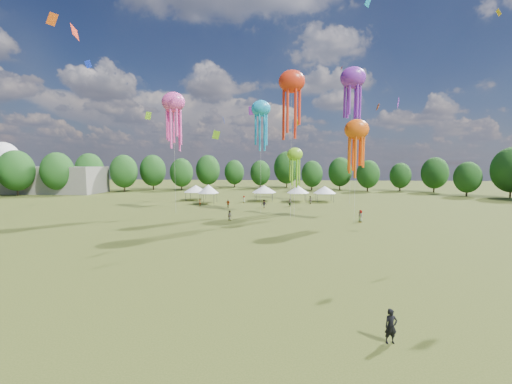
{
  "coord_description": "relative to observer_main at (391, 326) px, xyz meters",
  "views": [
    {
      "loc": [
        3.06,
        -18.44,
        9.08
      ],
      "look_at": [
        0.32,
        15.0,
        6.0
      ],
      "focal_mm": 22.08,
      "sensor_mm": 36.0,
      "label": 1
    }
  ],
  "objects": [
    {
      "name": "observer_main",
      "position": [
        0.0,
        0.0,
        0.0
      ],
      "size": [
        0.7,
        0.52,
        1.76
      ],
      "primitive_type": "imported",
      "rotation": [
        0.0,
        0.0,
        0.17
      ],
      "color": "black",
      "rests_on": "ground"
    },
    {
      "name": "spectators_far",
      "position": [
        -5.86,
        47.77,
        -0.02
      ],
      "size": [
        30.11,
        23.14,
        1.88
      ],
      "color": "gray",
      "rests_on": "ground"
    },
    {
      "name": "radome",
      "position": [
        -96.61,
        80.77,
        9.1
      ],
      "size": [
        9.0,
        9.0,
        16.0
      ],
      "color": "white",
      "rests_on": "ground"
    },
    {
      "name": "hangar",
      "position": [
        -80.61,
        74.77,
        3.12
      ],
      "size": [
        40.0,
        12.0,
        8.0
      ],
      "primitive_type": "cube",
      "color": "gray",
      "rests_on": "ground"
    },
    {
      "name": "small_kites",
      "position": [
        -10.03,
        45.56,
        29.51
      ],
      "size": [
        67.76,
        59.69,
        42.26
      ],
      "color": "#1AA4E4",
      "rests_on": "ground"
    },
    {
      "name": "ground",
      "position": [
        -8.61,
        2.77,
        -0.88
      ],
      "size": [
        300.0,
        300.0,
        0.0
      ],
      "primitive_type": "plane",
      "color": "#384416",
      "rests_on": "ground"
    },
    {
      "name": "festival_tents",
      "position": [
        -11.34,
        58.58,
        2.08
      ],
      "size": [
        36.78,
        11.29,
        4.29
      ],
      "color": "#47474C",
      "rests_on": "ground"
    },
    {
      "name": "treeline",
      "position": [
        -12.48,
        65.28,
        5.66
      ],
      "size": [
        201.57,
        95.24,
        13.43
      ],
      "color": "#38281C",
      "rests_on": "ground"
    },
    {
      "name": "spectator_near",
      "position": [
        -13.73,
        33.1,
        -0.08
      ],
      "size": [
        0.99,
        0.97,
        1.6
      ],
      "primitive_type": "imported",
      "rotation": [
        0.0,
        0.0,
        2.42
      ],
      "color": "gray",
      "rests_on": "ground"
    },
    {
      "name": "show_kites",
      "position": [
        -1.95,
        44.31,
        18.83
      ],
      "size": [
        39.09,
        25.29,
        29.57
      ],
      "color": "#1AA4E4",
      "rests_on": "ground"
    }
  ]
}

